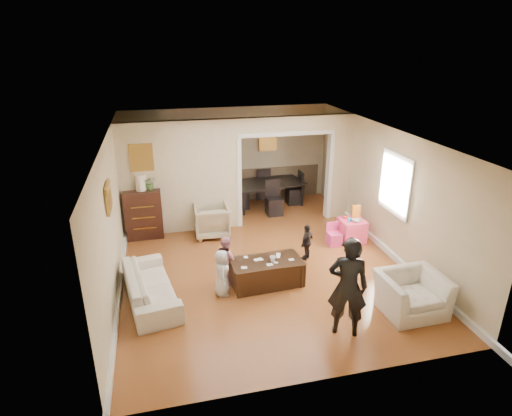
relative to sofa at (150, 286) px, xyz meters
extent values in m
plane|color=#AC622C|center=(2.17, 1.03, -0.28)|extent=(7.00, 7.00, 0.00)
cube|color=beige|center=(0.80, 2.83, 1.02)|extent=(2.75, 0.18, 2.60)
cube|color=beige|center=(4.65, 2.83, 1.02)|extent=(0.55, 0.18, 2.60)
cube|color=beige|center=(3.27, 2.83, 2.15)|extent=(2.22, 0.18, 0.35)
cube|color=white|center=(4.90, 0.63, 1.27)|extent=(0.03, 0.95, 1.10)
cube|color=brown|center=(-0.03, 2.73, 1.57)|extent=(0.45, 0.03, 0.55)
cube|color=brown|center=(-0.54, 0.43, 1.52)|extent=(0.03, 0.55, 0.40)
cube|color=brown|center=(3.27, 4.47, 1.42)|extent=(0.45, 0.03, 0.55)
imported|color=beige|center=(0.00, 0.00, 0.00)|extent=(1.04, 1.99, 0.55)
imported|color=tan|center=(1.40, 2.40, 0.08)|extent=(0.80, 0.82, 0.72)
imported|color=beige|center=(4.20, -1.35, 0.06)|extent=(1.05, 0.92, 0.66)
cube|color=#351510|center=(-0.10, 2.68, 0.28)|extent=(0.82, 0.46, 1.12)
cylinder|color=#FFEACF|center=(-0.10, 2.68, 1.02)|extent=(0.22, 0.22, 0.36)
imported|color=#456B2F|center=(0.10, 2.68, 1.01)|extent=(0.29, 0.25, 0.32)
cube|color=#341E10|center=(2.09, 0.04, -0.03)|extent=(1.33, 0.73, 0.48)
imported|color=silver|center=(2.19, -0.01, 0.26)|extent=(0.11, 0.11, 0.10)
cube|color=#FF4373|center=(4.40, 1.36, -0.02)|extent=(0.54, 0.54, 0.51)
cube|color=yellow|center=(4.52, 1.46, 0.38)|extent=(0.20, 0.07, 0.30)
cylinder|color=#279EC7|center=(4.30, 1.31, 0.27)|extent=(0.08, 0.08, 0.08)
cube|color=red|center=(4.28, 1.48, 0.26)|extent=(0.10, 0.09, 0.05)
imported|color=silver|center=(4.45, 1.24, 0.26)|extent=(0.21, 0.21, 0.05)
imported|color=black|center=(3.14, 3.92, 0.06)|extent=(2.03, 1.34, 0.66)
imported|color=black|center=(2.90, -1.61, 0.54)|extent=(0.70, 0.60, 1.62)
imported|color=silver|center=(1.24, -0.11, 0.15)|extent=(0.32, 0.45, 0.86)
imported|color=pink|center=(1.39, 0.34, 0.17)|extent=(0.49, 0.54, 0.90)
imported|color=black|center=(3.14, 0.79, 0.11)|extent=(0.46, 0.45, 0.77)
cube|color=white|center=(1.91, 0.10, 0.21)|extent=(0.10, 0.11, 0.00)
cube|color=white|center=(2.33, 0.12, 0.21)|extent=(0.08, 0.09, 0.00)
cube|color=white|center=(2.10, -0.12, 0.21)|extent=(0.11, 0.09, 0.00)
cube|color=white|center=(2.54, -0.03, 0.21)|extent=(0.10, 0.08, 0.00)
cube|color=white|center=(1.64, -0.12, 0.21)|extent=(0.11, 0.10, 0.00)
cube|color=white|center=(1.75, 0.25, 0.21)|extent=(0.07, 0.09, 0.00)
cube|color=white|center=(2.23, -0.07, 0.21)|extent=(0.10, 0.09, 0.00)
cube|color=white|center=(1.99, 0.11, 0.21)|extent=(0.11, 0.13, 0.00)
cube|color=white|center=(2.36, 0.22, 0.21)|extent=(0.11, 0.12, 0.00)
camera|label=1|loc=(0.31, -6.61, 3.96)|focal=29.99mm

